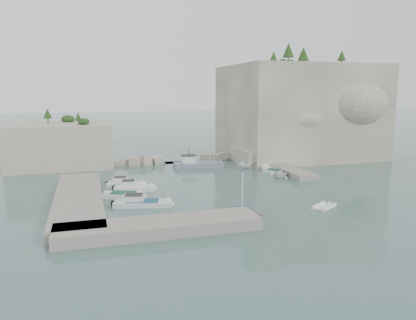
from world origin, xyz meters
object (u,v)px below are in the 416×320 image
object	(u,v)px
tender_east_b	(274,173)
rowboat	(242,217)
motorboat_b	(135,190)
tender_east_d	(247,168)
motorboat_d	(143,206)
tender_east_c	(270,171)
motorboat_a	(127,187)
tender_east_a	(281,178)
motorboat_c	(123,197)
inflatable_dinghy	(323,208)
work_boat	(198,167)

from	to	relation	value
tender_east_b	rowboat	bearing A→B (deg)	122.26
motorboat_b	tender_east_d	bearing A→B (deg)	39.12
motorboat_d	tender_east_c	size ratio (longest dim) A/B	1.35
motorboat_a	tender_east_c	xyz separation A→B (m)	(22.45, 3.85, 0.00)
tender_east_a	motorboat_c	bearing A→B (deg)	89.55
motorboat_b	tender_east_b	distance (m)	22.04
motorboat_a	tender_east_b	world-z (taller)	motorboat_a
motorboat_d	inflatable_dinghy	world-z (taller)	motorboat_d
motorboat_d	work_boat	xyz separation A→B (m)	(11.82, 20.11, 0.00)
motorboat_b	motorboat_a	size ratio (longest dim) A/B	0.99
motorboat_d	tender_east_d	xyz separation A→B (m)	(19.12, 17.00, 0.00)
motorboat_a	tender_east_a	world-z (taller)	tender_east_a
motorboat_b	rowboat	size ratio (longest dim) A/B	1.23
motorboat_b	work_boat	world-z (taller)	work_boat
tender_east_b	tender_east_c	xyz separation A→B (m)	(0.07, 1.50, 0.00)
inflatable_dinghy	tender_east_c	distance (m)	20.17
inflatable_dinghy	motorboat_a	bearing A→B (deg)	107.52
motorboat_b	inflatable_dinghy	distance (m)	23.06
motorboat_a	rowboat	size ratio (longest dim) A/B	1.25
rowboat	inflatable_dinghy	bearing A→B (deg)	-66.47
motorboat_a	inflatable_dinghy	xyz separation A→B (m)	(19.22, -16.06, 0.00)
inflatable_dinghy	tender_east_d	size ratio (longest dim) A/B	0.81
tender_east_a	motorboat_b	bearing A→B (deg)	82.07
motorboat_a	work_boat	size ratio (longest dim) A/B	0.63
motorboat_c	tender_east_b	distance (m)	24.53
motorboat_d	rowboat	world-z (taller)	motorboat_d
motorboat_b	inflatable_dinghy	bearing A→B (deg)	-24.58
motorboat_d	tender_east_d	world-z (taller)	tender_east_d
motorboat_d	motorboat_a	bearing A→B (deg)	108.85
inflatable_dinghy	tender_east_a	distance (m)	15.57
motorboat_d	tender_east_c	world-z (taller)	motorboat_d
inflatable_dinghy	work_boat	bearing A→B (deg)	71.25
rowboat	tender_east_d	bearing A→B (deg)	-1.39
inflatable_dinghy	tender_east_d	world-z (taller)	tender_east_d
rowboat	motorboat_c	bearing A→B (deg)	65.90
motorboat_c	motorboat_a	size ratio (longest dim) A/B	0.98
work_boat	motorboat_a	bearing A→B (deg)	-135.68
tender_east_c	tender_east_a	bearing A→B (deg)	177.67
tender_east_c	work_boat	size ratio (longest dim) A/B	0.57
motorboat_a	motorboat_d	bearing A→B (deg)	-64.81
tender_east_a	tender_east_d	bearing A→B (deg)	1.83
motorboat_a	tender_east_d	size ratio (longest dim) A/B	1.42
motorboat_d	inflatable_dinghy	size ratio (longest dim) A/B	2.15
motorboat_d	motorboat_a	xyz separation A→B (m)	(-0.84, 9.56, 0.00)
tender_east_a	tender_east_c	distance (m)	4.60
motorboat_c	work_boat	distance (m)	20.89
tender_east_a	work_boat	bearing A→B (deg)	27.63
motorboat_b	tender_east_b	world-z (taller)	motorboat_b
tender_east_c	motorboat_d	bearing A→B (deg)	125.84
tender_east_c	rowboat	bearing A→B (deg)	151.93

